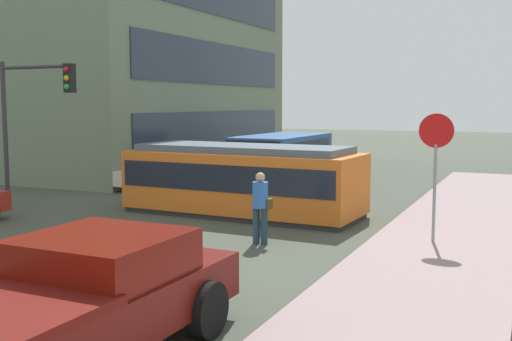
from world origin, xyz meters
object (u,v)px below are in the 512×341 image
(pedestrian_crossing, at_px, (261,204))
(parked_sedan_far, at_px, (142,171))
(pickup_truck_parked, at_px, (76,303))
(streetcar_tram, at_px, (243,179))
(traffic_light_mast, at_px, (32,105))
(city_bus, at_px, (281,155))
(stop_sign, at_px, (436,151))

(pedestrian_crossing, height_order, parked_sedan_far, pedestrian_crossing)
(pedestrian_crossing, bearing_deg, pickup_truck_parked, -84.75)
(streetcar_tram, height_order, traffic_light_mast, traffic_light_mast)
(city_bus, relative_size, traffic_light_mast, 1.24)
(pickup_truck_parked, distance_m, traffic_light_mast, 12.43)
(city_bus, relative_size, pickup_truck_parked, 1.12)
(pickup_truck_parked, bearing_deg, pedestrian_crossing, 95.25)
(streetcar_tram, xyz_separation_m, parked_sedan_far, (-6.30, 3.96, -0.43))
(stop_sign, bearing_deg, traffic_light_mast, 179.33)
(parked_sedan_far, bearing_deg, pickup_truck_parked, -57.78)
(city_bus, bearing_deg, parked_sedan_far, -141.44)
(city_bus, relative_size, stop_sign, 1.95)
(traffic_light_mast, bearing_deg, pedestrian_crossing, -9.84)
(city_bus, height_order, stop_sign, stop_sign)
(parked_sedan_far, relative_size, traffic_light_mast, 0.92)
(city_bus, bearing_deg, traffic_light_mast, -114.54)
(stop_sign, height_order, traffic_light_mast, traffic_light_mast)
(streetcar_tram, xyz_separation_m, stop_sign, (5.73, -2.01, 1.14))
(parked_sedan_far, xyz_separation_m, stop_sign, (12.03, -5.97, 1.57))
(parked_sedan_far, height_order, stop_sign, stop_sign)
(parked_sedan_far, relative_size, stop_sign, 1.45)
(stop_sign, bearing_deg, parked_sedan_far, 153.59)
(streetcar_tram, height_order, pickup_truck_parked, streetcar_tram)
(pedestrian_crossing, bearing_deg, parked_sedan_far, 139.00)
(streetcar_tram, bearing_deg, pickup_truck_parked, -75.41)
(streetcar_tram, distance_m, stop_sign, 6.18)
(pedestrian_crossing, xyz_separation_m, stop_sign, (3.69, 1.28, 1.25))
(city_bus, bearing_deg, pedestrian_crossing, -70.20)
(streetcar_tram, relative_size, parked_sedan_far, 1.69)
(streetcar_tram, distance_m, parked_sedan_far, 7.46)
(streetcar_tram, height_order, pedestrian_crossing, streetcar_tram)
(parked_sedan_far, bearing_deg, city_bus, 38.56)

